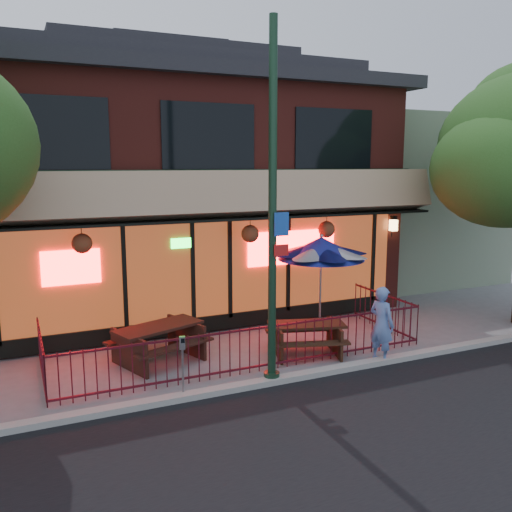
{
  "coord_description": "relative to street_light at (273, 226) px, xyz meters",
  "views": [
    {
      "loc": [
        -4.52,
        -9.68,
        4.35
      ],
      "look_at": [
        0.73,
        2.0,
        2.14
      ],
      "focal_mm": 38.0,
      "sensor_mm": 36.0,
      "label": 1
    }
  ],
  "objects": [
    {
      "name": "ground",
      "position": [
        -0.0,
        0.4,
        -3.15
      ],
      "size": [
        80.0,
        80.0,
        0.0
      ],
      "primitive_type": "plane",
      "color": "gray",
      "rests_on": "ground"
    },
    {
      "name": "curb",
      "position": [
        -0.0,
        -0.1,
        -3.09
      ],
      "size": [
        80.0,
        0.25,
        0.12
      ],
      "primitive_type": "cube",
      "color": "#999993",
      "rests_on": "ground"
    },
    {
      "name": "restaurant_building",
      "position": [
        -0.0,
        7.51,
        0.98
      ],
      "size": [
        12.96,
        9.49,
        8.05
      ],
      "color": "maroon",
      "rests_on": "ground"
    },
    {
      "name": "neighbor_building",
      "position": [
        9.0,
        8.1,
        -0.15
      ],
      "size": [
        6.0,
        7.0,
        6.0
      ],
      "primitive_type": "cube",
      "color": "slate",
      "rests_on": "ground"
    },
    {
      "name": "patio_fence",
      "position": [
        -0.0,
        0.91,
        -2.52
      ],
      "size": [
        8.44,
        2.62,
        1.0
      ],
      "color": "#480F1B",
      "rests_on": "ground"
    },
    {
      "name": "street_light",
      "position": [
        0.0,
        0.0,
        0.0
      ],
      "size": [
        0.43,
        0.32,
        7.0
      ],
      "color": "#163321",
      "rests_on": "ground"
    },
    {
      "name": "picnic_table_left",
      "position": [
        -1.78,
        2.05,
        -2.61
      ],
      "size": [
        2.32,
        2.05,
        0.83
      ],
      "color": "#351A13",
      "rests_on": "ground"
    },
    {
      "name": "picnic_table_right",
      "position": [
        1.42,
        1.12,
        -2.66
      ],
      "size": [
        2.03,
        1.77,
        0.74
      ],
      "color": "#382013",
      "rests_on": "ground"
    },
    {
      "name": "patio_umbrella",
      "position": [
        2.66,
        2.59,
        -0.97
      ],
      "size": [
        2.24,
        2.24,
        2.56
      ],
      "color": "gray",
      "rests_on": "ground"
    },
    {
      "name": "pedestrian",
      "position": [
        2.71,
        0.05,
        -2.3
      ],
      "size": [
        0.56,
        0.71,
        1.7
      ],
      "primitive_type": "imported",
      "rotation": [
        0.0,
        0.0,
        1.84
      ],
      "color": "#5F7DBE",
      "rests_on": "ground"
    },
    {
      "name": "parking_meter_near",
      "position": [
        -1.84,
        0.0,
        -2.34
      ],
      "size": [
        0.12,
        0.11,
        1.2
      ],
      "color": "gray",
      "rests_on": "ground"
    }
  ]
}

